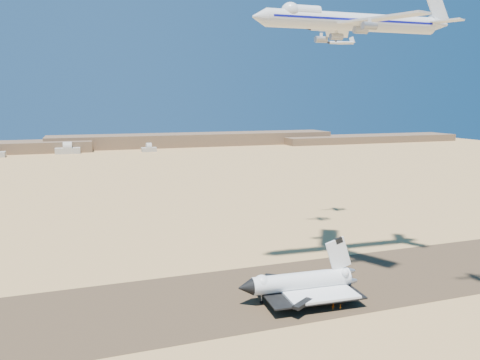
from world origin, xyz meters
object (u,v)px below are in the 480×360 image
object	(u,v)px
crew_c	(333,307)
chase_jet_f	(341,43)
shuttle	(300,283)
chase_jet_e	(322,29)
carrier_747	(347,21)
crew_a	(340,307)
crew_b	(333,304)

from	to	relation	value
crew_c	chase_jet_f	size ratio (longest dim) A/B	0.12
shuttle	chase_jet_e	bearing A→B (deg)	60.68
carrier_747	crew_a	xyz separation A→B (m)	(-16.74, -29.33, -91.50)
crew_c	shuttle	bearing A→B (deg)	-19.93
crew_a	chase_jet_f	distance (m)	144.07
crew_c	carrier_747	bearing A→B (deg)	-82.41
shuttle	crew_a	bearing A→B (deg)	-49.62
chase_jet_e	chase_jet_f	distance (m)	28.16
shuttle	crew_c	size ratio (longest dim) A/B	22.73
crew_a	chase_jet_e	distance (m)	127.67
shuttle	crew_c	distance (m)	13.31
crew_a	crew_b	bearing A→B (deg)	3.87
carrier_747	chase_jet_f	world-z (taller)	carrier_747
crew_c	crew_a	bearing A→B (deg)	-145.03
crew_a	crew_c	xyz separation A→B (m)	(-2.47, 0.26, 0.10)
chase_jet_f	carrier_747	bearing A→B (deg)	-107.11
crew_b	chase_jet_e	size ratio (longest dim) A/B	0.11
carrier_747	crew_c	bearing A→B (deg)	-120.61
crew_a	chase_jet_e	world-z (taller)	chase_jet_e
shuttle	carrier_747	xyz separation A→B (m)	(25.29, 18.11, 86.92)
crew_a	chase_jet_f	bearing A→B (deg)	-46.40
chase_jet_e	crew_b	bearing A→B (deg)	-103.57
chase_jet_e	crew_a	bearing A→B (deg)	-102.20
carrier_747	shuttle	bearing A→B (deg)	-141.54
carrier_747	crew_a	distance (m)	97.53
carrier_747	crew_b	size ratio (longest dim) A/B	48.44
crew_a	carrier_747	bearing A→B (deg)	-46.57
chase_jet_f	crew_b	bearing A→B (deg)	-108.33
shuttle	chase_jet_f	size ratio (longest dim) A/B	2.63
chase_jet_e	chase_jet_f	size ratio (longest dim) A/B	0.93
chase_jet_f	shuttle	bearing A→B (deg)	-114.28
carrier_747	chase_jet_e	xyz separation A→B (m)	(16.40, 47.58, 4.86)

